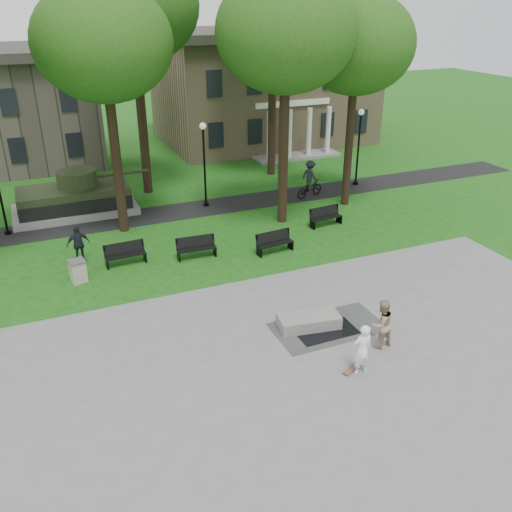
{
  "coord_description": "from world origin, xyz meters",
  "views": [
    {
      "loc": [
        -8.27,
        -15.73,
        10.8
      ],
      "look_at": [
        -0.62,
        2.34,
        1.4
      ],
      "focal_mm": 38.0,
      "sensor_mm": 36.0,
      "label": 1
    }
  ],
  "objects": [
    {
      "name": "tree_1",
      "position": [
        -4.5,
        10.5,
        8.95
      ],
      "size": [
        6.2,
        6.2,
        11.63
      ],
      "color": "black",
      "rests_on": "ground"
    },
    {
      "name": "park_bench_2",
      "position": [
        1.49,
        5.12,
        0.52
      ],
      "size": [
        1.84,
        0.71,
        1.0
      ],
      "rotation": [
        0.0,
        0.0,
        0.11
      ],
      "color": "black",
      "rests_on": "ground"
    },
    {
      "name": "tree_4",
      "position": [
        -2.0,
        16.0,
        10.39
      ],
      "size": [
        7.2,
        7.2,
        13.5
      ],
      "color": "black",
      "rests_on": "ground"
    },
    {
      "name": "tank_monument",
      "position": [
        -6.46,
        14.0,
        0.86
      ],
      "size": [
        7.45,
        3.4,
        2.4
      ],
      "color": "gray",
      "rests_on": "ground"
    },
    {
      "name": "concrete_block",
      "position": [
        -0.04,
        -1.19,
        0.24
      ],
      "size": [
        2.33,
        1.33,
        0.45
      ],
      "primitive_type": "cube",
      "rotation": [
        0.0,
        0.0,
        -0.16
      ],
      "color": "gray",
      "rests_on": "plaza"
    },
    {
      "name": "tree_5",
      "position": [
        6.5,
        16.5,
        9.67
      ],
      "size": [
        6.4,
        6.4,
        12.44
      ],
      "color": "black",
      "rests_on": "ground"
    },
    {
      "name": "ground",
      "position": [
        0.0,
        0.0,
        0.0
      ],
      "size": [
        120.0,
        120.0,
        0.0
      ],
      "primitive_type": "plane",
      "color": "#164A11",
      "rests_on": "ground"
    },
    {
      "name": "tree_3",
      "position": [
        8.0,
        9.5,
        8.6
      ],
      "size": [
        6.0,
        6.0,
        11.19
      ],
      "color": "black",
      "rests_on": "ground"
    },
    {
      "name": "skateboard",
      "position": [
        0.03,
        -4.01,
        0.06
      ],
      "size": [
        0.79,
        0.5,
        0.07
      ],
      "primitive_type": "cube",
      "rotation": [
        0.0,
        0.0,
        0.42
      ],
      "color": "brown",
      "rests_on": "plaza"
    },
    {
      "name": "trash_bin",
      "position": [
        -7.28,
        5.68,
        0.49
      ],
      "size": [
        0.77,
        0.77,
        0.96
      ],
      "rotation": [
        0.0,
        0.0,
        0.18
      ],
      "color": "#B0AA91",
      "rests_on": "ground"
    },
    {
      "name": "tree_2",
      "position": [
        3.5,
        8.5,
        9.32
      ],
      "size": [
        6.6,
        6.6,
        12.16
      ],
      "color": "black",
      "rests_on": "ground"
    },
    {
      "name": "friend_watching",
      "position": [
        1.6,
        -3.21,
        0.91
      ],
      "size": [
        0.94,
        0.77,
        1.78
      ],
      "primitive_type": "imported",
      "rotation": [
        0.0,
        0.0,
        3.26
      ],
      "color": "tan",
      "rests_on": "plaza"
    },
    {
      "name": "park_bench_1",
      "position": [
        -2.04,
        5.99,
        0.52
      ],
      "size": [
        1.82,
        0.61,
        1.0
      ],
      "rotation": [
        0.0,
        0.0,
        -0.05
      ],
      "color": "black",
      "rests_on": "ground"
    },
    {
      "name": "cyclist",
      "position": [
        6.67,
        11.37,
        0.91
      ],
      "size": [
        2.14,
        1.35,
        2.22
      ],
      "rotation": [
        0.0,
        0.0,
        1.92
      ],
      "color": "black",
      "rests_on": "ground"
    },
    {
      "name": "lamp_right",
      "position": [
        10.5,
        12.3,
        2.79
      ],
      "size": [
        0.36,
        0.36,
        4.73
      ],
      "color": "black",
      "rests_on": "ground"
    },
    {
      "name": "lamp_mid",
      "position": [
        0.5,
        12.3,
        2.79
      ],
      "size": [
        0.36,
        0.36,
        4.73
      ],
      "color": "black",
      "rests_on": "ground"
    },
    {
      "name": "plaza",
      "position": [
        0.0,
        -5.0,
        0.01
      ],
      "size": [
        22.0,
        16.0,
        0.02
      ],
      "primitive_type": "cube",
      "color": "gray",
      "rests_on": "ground"
    },
    {
      "name": "footpath",
      "position": [
        0.0,
        12.0,
        0.01
      ],
      "size": [
        44.0,
        2.6,
        0.01
      ],
      "primitive_type": "cube",
      "color": "black",
      "rests_on": "ground"
    },
    {
      "name": "building_right",
      "position": [
        10.0,
        26.0,
        4.34
      ],
      "size": [
        17.0,
        12.0,
        8.6
      ],
      "color": "#9E8460",
      "rests_on": "ground"
    },
    {
      "name": "park_bench_3",
      "position": [
        5.32,
        7.08,
        0.52
      ],
      "size": [
        1.84,
        0.71,
        1.0
      ],
      "rotation": [
        0.0,
        0.0,
        0.1
      ],
      "color": "black",
      "rests_on": "ground"
    },
    {
      "name": "park_bench_0",
      "position": [
        -5.15,
        6.56,
        0.52
      ],
      "size": [
        1.82,
        0.59,
        1.0
      ],
      "rotation": [
        0.0,
        0.0,
        0.04
      ],
      "color": "black",
      "rests_on": "ground"
    },
    {
      "name": "puddle",
      "position": [
        0.38,
        -1.74,
        0.02
      ],
      "size": [
        2.2,
        1.2,
        0.0
      ],
      "primitive_type": "cube",
      "color": "black",
      "rests_on": "plaza"
    },
    {
      "name": "skateboarder",
      "position": [
        0.2,
        -4.22,
        0.91
      ],
      "size": [
        0.66,
        0.44,
        1.77
      ],
      "primitive_type": "imported",
      "rotation": [
        0.0,
        0.0,
        3.12
      ],
      "color": "white",
      "rests_on": "plaza"
    },
    {
      "name": "pedestrian_walker",
      "position": [
        -7.0,
        7.52,
        0.89
      ],
      "size": [
        1.12,
        0.66,
        1.79
      ],
      "primitive_type": "imported",
      "rotation": [
        0.0,
        0.0,
        0.23
      ],
      "color": "black",
      "rests_on": "ground"
    }
  ]
}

